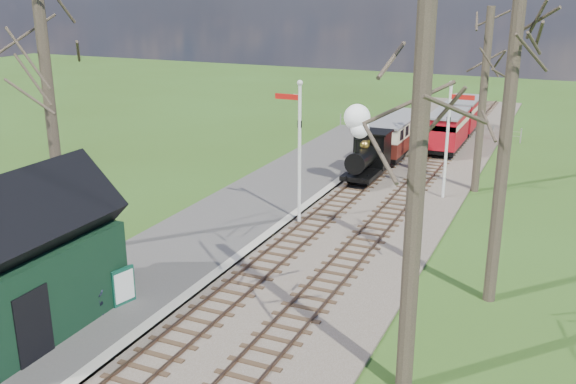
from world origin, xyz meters
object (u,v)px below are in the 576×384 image
at_px(locomotive, 366,147).
at_px(coach, 396,134).
at_px(red_carriage_b, 463,115).
at_px(station_shed, 15,265).
at_px(person, 97,297).
at_px(bench, 31,337).
at_px(red_carriage_a, 447,130).
at_px(sign_board, 124,286).
at_px(semaphore_near, 298,142).
at_px(semaphore_far, 449,132).

bearing_deg(locomotive, coach, 89.89).
height_order(coach, red_carriage_b, coach).
distance_m(station_shed, locomotive, 19.57).
bearing_deg(person, bench, -176.39).
distance_m(coach, red_carriage_a, 3.46).
bearing_deg(sign_board, coach, 83.26).
relative_size(red_carriage_b, bench, 3.37).
xyz_separation_m(station_shed, semaphore_near, (3.53, 12.00, 1.35)).
height_order(red_carriage_a, bench, red_carriage_a).
distance_m(station_shed, sign_board, 3.38).
distance_m(semaphore_far, person, 18.12).
bearing_deg(sign_board, red_carriage_a, 78.04).
xyz_separation_m(locomotive, red_carriage_a, (2.61, 8.34, -0.52)).
xyz_separation_m(locomotive, bench, (-3.29, -19.77, -1.37)).
distance_m(red_carriage_b, person, 31.83).
relative_size(semaphore_near, semaphore_far, 1.09).
distance_m(semaphore_near, person, 10.98).
bearing_deg(red_carriage_a, sign_board, -101.96).
xyz_separation_m(semaphore_near, coach, (0.77, 13.15, -2.20)).
bearing_deg(sign_board, semaphore_near, 78.62).
distance_m(sign_board, bench, 3.32).
height_order(coach, bench, coach).
height_order(station_shed, semaphore_far, semaphore_far).
bearing_deg(semaphore_near, red_carriage_b, 80.86).
bearing_deg(bench, sign_board, 78.97).
xyz_separation_m(semaphore_near, person, (-2.12, -10.41, -2.78)).
distance_m(sign_board, person, 1.01).
bearing_deg(bench, person, 79.73).
xyz_separation_m(semaphore_far, sign_board, (-7.04, -15.43, -2.55)).
relative_size(locomotive, coach, 0.63).
bearing_deg(red_carriage_b, bench, -99.95).
bearing_deg(person, sign_board, 1.11).
bearing_deg(locomotive, red_carriage_a, 72.62).
bearing_deg(semaphore_near, person, -101.51).
xyz_separation_m(red_carriage_a, person, (-5.49, -25.85, -0.58)).
bearing_deg(locomotive, red_carriage_b, 79.32).
bearing_deg(semaphore_far, bench, -112.33).
distance_m(coach, person, 23.74).
distance_m(station_shed, bench, 2.08).
bearing_deg(person, station_shed, 152.35).
bearing_deg(sign_board, semaphore_far, 65.48).
bearing_deg(station_shed, coach, 80.30).
bearing_deg(red_carriage_b, red_carriage_a, -90.00).
relative_size(semaphore_far, sign_board, 4.73).
height_order(station_shed, locomotive, station_shed).
relative_size(red_carriage_a, red_carriage_b, 1.00).
xyz_separation_m(station_shed, locomotive, (4.29, 19.09, -0.33)).
distance_m(station_shed, semaphore_near, 12.58).
bearing_deg(coach, bench, -97.28).
relative_size(semaphore_far, red_carriage_a, 1.19).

